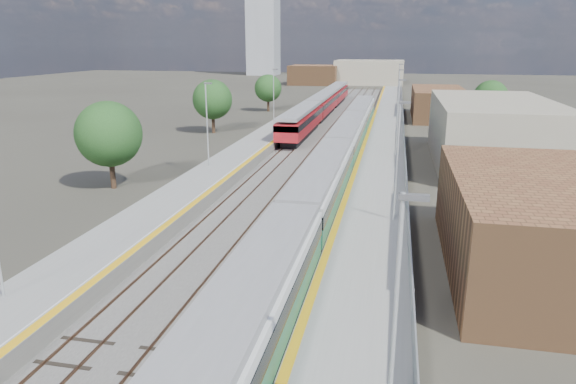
% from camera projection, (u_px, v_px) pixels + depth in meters
% --- Properties ---
extents(ground, '(320.00, 320.00, 0.00)m').
position_uv_depth(ground, '(338.00, 147.00, 60.49)').
color(ground, '#47443A').
rests_on(ground, ground).
extents(ballast_bed, '(10.50, 155.00, 0.06)m').
position_uv_depth(ballast_bed, '(323.00, 143.00, 63.27)').
color(ballast_bed, '#565451').
rests_on(ballast_bed, ground).
extents(tracks, '(8.96, 160.00, 0.17)m').
position_uv_depth(tracks, '(329.00, 140.00, 64.71)').
color(tracks, '#4C3323').
rests_on(tracks, ground).
extents(platform_right, '(4.70, 155.00, 8.52)m').
position_uv_depth(platform_right, '(385.00, 141.00, 61.65)').
color(platform_right, slate).
rests_on(platform_right, ground).
extents(platform_left, '(4.30, 155.00, 8.52)m').
position_uv_depth(platform_left, '(269.00, 137.00, 64.46)').
color(platform_left, slate).
rests_on(platform_left, ground).
extents(buildings, '(72.00, 185.50, 40.00)m').
position_uv_depth(buildings, '(310.00, 48.00, 144.36)').
color(buildings, brown).
rests_on(buildings, ground).
extents(green_train, '(2.84, 79.06, 3.13)m').
position_uv_depth(green_train, '(338.00, 155.00, 45.71)').
color(green_train, black).
rests_on(green_train, ground).
extents(red_train, '(2.90, 58.89, 3.67)m').
position_uv_depth(red_train, '(323.00, 104.00, 84.80)').
color(red_train, black).
rests_on(red_train, ground).
extents(tree_a, '(5.41, 5.41, 7.33)m').
position_uv_depth(tree_a, '(109.00, 134.00, 42.16)').
color(tree_a, '#382619').
rests_on(tree_a, ground).
extents(tree_b, '(5.32, 5.32, 7.21)m').
position_uv_depth(tree_b, '(212.00, 99.00, 68.99)').
color(tree_b, '#382619').
rests_on(tree_b, ground).
extents(tree_c, '(4.83, 4.83, 6.54)m').
position_uv_depth(tree_c, '(268.00, 88.00, 91.46)').
color(tree_c, '#382619').
rests_on(tree_c, ground).
extents(tree_d, '(4.97, 4.97, 6.73)m').
position_uv_depth(tree_d, '(490.00, 98.00, 74.27)').
color(tree_d, '#382619').
rests_on(tree_d, ground).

